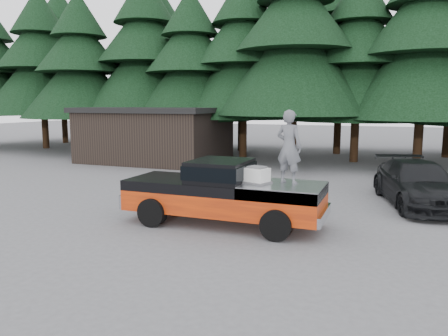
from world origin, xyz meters
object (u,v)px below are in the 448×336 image
(parked_car, at_px, (418,183))
(man_on_bed, at_px, (289,147))
(air_compressor, at_px, (257,176))
(utility_building, at_px, (156,134))
(pickup_truck, at_px, (224,202))

(parked_car, bearing_deg, man_on_bed, -143.29)
(air_compressor, xyz_separation_m, utility_building, (-10.17, 12.02, 0.13))
(pickup_truck, xyz_separation_m, parked_car, (5.47, 4.74, 0.11))
(man_on_bed, bearing_deg, air_compressor, 39.78)
(air_compressor, height_order, parked_car, air_compressor)
(pickup_truck, relative_size, utility_building, 0.71)
(air_compressor, bearing_deg, man_on_bed, 42.77)
(parked_car, bearing_deg, utility_building, 139.15)
(parked_car, height_order, utility_building, utility_building)
(air_compressor, relative_size, parked_car, 0.11)
(air_compressor, distance_m, man_on_bed, 1.21)
(pickup_truck, xyz_separation_m, utility_building, (-9.10, 11.86, 1.00))
(man_on_bed, bearing_deg, utility_building, -31.60)
(man_on_bed, distance_m, utility_building, 16.02)
(air_compressor, xyz_separation_m, man_on_bed, (0.81, 0.37, 0.82))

